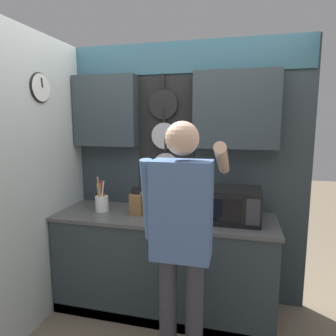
{
  "coord_description": "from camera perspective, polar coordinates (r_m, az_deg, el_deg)",
  "views": [
    {
      "loc": [
        0.66,
        -2.5,
        1.73
      ],
      "look_at": [
        -0.02,
        0.22,
        1.3
      ],
      "focal_mm": 32.0,
      "sensor_mm": 36.0,
      "label": 1
    }
  ],
  "objects": [
    {
      "name": "back_wall_unit",
      "position": [
        2.88,
        0.86,
        3.97
      ],
      "size": [
        2.53,
        0.2,
        2.46
      ],
      "color": "#2D383D",
      "rests_on": "ground_plane"
    },
    {
      "name": "person",
      "position": [
        1.98,
        2.67,
        -11.59
      ],
      "size": [
        0.54,
        0.65,
        1.74
      ],
      "color": "#383842",
      "rests_on": "ground_plane"
    },
    {
      "name": "side_wall",
      "position": [
        2.73,
        -23.68,
        -2.28
      ],
      "size": [
        0.07,
        1.6,
        2.46
      ],
      "color": "silver",
      "rests_on": "ground_plane"
    },
    {
      "name": "utensil_crock",
      "position": [
        2.88,
        -12.5,
        -6.39
      ],
      "size": [
        0.12,
        0.12,
        0.33
      ],
      "color": "white",
      "rests_on": "base_cabinet_counter"
    },
    {
      "name": "knife_block",
      "position": [
        2.74,
        -5.84,
        -6.69
      ],
      "size": [
        0.11,
        0.15,
        0.27
      ],
      "color": "brown",
      "rests_on": "base_cabinet_counter"
    },
    {
      "name": "ground_plane",
      "position": [
        3.11,
        -0.72,
        -24.98
      ],
      "size": [
        14.0,
        14.0,
        0.0
      ],
      "primitive_type": "plane",
      "color": "#756651"
    },
    {
      "name": "base_cabinet_counter",
      "position": [
        2.88,
        -0.75,
        -17.6
      ],
      "size": [
        1.96,
        0.66,
        0.9
      ],
      "color": "#2D383D",
      "rests_on": "ground_plane"
    },
    {
      "name": "microwave",
      "position": [
        2.58,
        12.11,
        -6.89
      ],
      "size": [
        0.47,
        0.35,
        0.28
      ],
      "color": "black",
      "rests_on": "base_cabinet_counter"
    }
  ]
}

